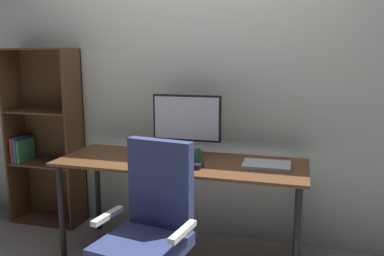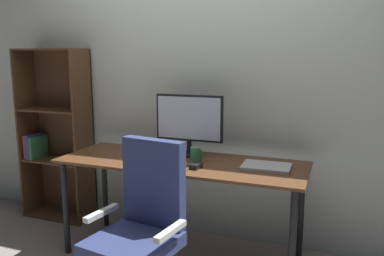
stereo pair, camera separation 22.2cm
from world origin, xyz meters
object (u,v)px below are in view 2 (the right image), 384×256
at_px(desk, 181,172).
at_px(mouse, 196,166).
at_px(keyboard, 165,165).
at_px(laptop, 266,167).
at_px(bookshelf, 57,136).
at_px(office_chair, 141,238).
at_px(monitor, 189,121).
at_px(coffee_mug, 196,154).

height_order(desk, mouse, mouse).
bearing_deg(keyboard, desk, 69.30).
height_order(keyboard, laptop, laptop).
relative_size(mouse, bookshelf, 0.06).
relative_size(keyboard, office_chair, 0.29).
bearing_deg(mouse, keyboard, -168.08).
distance_m(monitor, keyboard, 0.43).
height_order(mouse, laptop, mouse).
distance_m(monitor, laptop, 0.68).
xyz_separation_m(keyboard, coffee_mug, (0.15, 0.20, 0.04)).
bearing_deg(desk, laptop, 2.80).
bearing_deg(monitor, desk, -87.89).
height_order(mouse, coffee_mug, coffee_mug).
xyz_separation_m(laptop, office_chair, (-0.58, -0.70, -0.29)).
xyz_separation_m(monitor, keyboard, (-0.05, -0.34, -0.25)).
relative_size(coffee_mug, laptop, 0.31).
xyz_separation_m(desk, monitor, (-0.01, 0.18, 0.34)).
xyz_separation_m(keyboard, office_chair, (0.08, -0.51, -0.29)).
xyz_separation_m(coffee_mug, laptop, (0.51, -0.01, -0.04)).
height_order(desk, bookshelf, bookshelf).
xyz_separation_m(desk, laptop, (0.61, 0.03, 0.09)).
distance_m(keyboard, laptop, 0.69).
distance_m(monitor, mouse, 0.44).
xyz_separation_m(desk, coffee_mug, (0.10, 0.04, 0.13)).
height_order(monitor, bookshelf, bookshelf).
bearing_deg(mouse, monitor, 125.47).
bearing_deg(desk, monitor, 92.11).
xyz_separation_m(office_chair, bookshelf, (-1.40, 0.99, 0.30)).
height_order(keyboard, coffee_mug, coffee_mug).
height_order(monitor, office_chair, monitor).
height_order(keyboard, office_chair, office_chair).
xyz_separation_m(desk, mouse, (0.17, -0.14, 0.10)).
bearing_deg(keyboard, coffee_mug, 50.11).
relative_size(monitor, coffee_mug, 5.26).
bearing_deg(office_chair, desk, 101.52).
relative_size(desk, bookshelf, 1.15).
height_order(desk, office_chair, office_chair).
distance_m(laptop, office_chair, 0.96).
height_order(keyboard, mouse, mouse).
bearing_deg(laptop, mouse, -160.37).
relative_size(keyboard, laptop, 0.91).
relative_size(mouse, laptop, 0.30).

